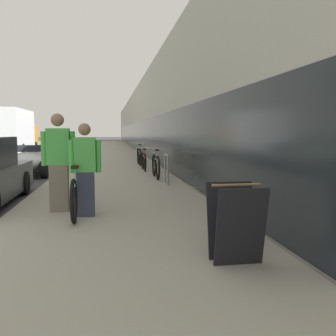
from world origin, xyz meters
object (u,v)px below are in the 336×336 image
(moving_truck, at_px, (11,132))
(cruiser_bike_nearest, at_px, (156,166))
(sandwich_board_sign, at_px, (236,223))
(person_rider, at_px, (85,170))
(cruiser_bike_middle, at_px, (144,161))
(person_bystander, at_px, (59,162))
(cruiser_bike_farthest, at_px, (139,156))
(bike_rack_hoop, at_px, (166,166))
(vintage_roadster_curbside, at_px, (28,162))
(tandem_bicycle, at_px, (78,191))

(moving_truck, bearing_deg, cruiser_bike_nearest, -62.16)
(cruiser_bike_nearest, xyz_separation_m, sandwich_board_sign, (-0.06, -7.83, 0.06))
(person_rider, height_order, cruiser_bike_middle, person_rider)
(person_bystander, xyz_separation_m, moving_truck, (-5.76, 20.13, 0.52))
(cruiser_bike_farthest, xyz_separation_m, moving_truck, (-8.00, 10.70, 1.03))
(sandwich_board_sign, bearing_deg, bike_rack_hoop, 88.42)
(cruiser_bike_farthest, distance_m, sandwich_board_sign, 12.58)
(cruiser_bike_middle, distance_m, moving_truck, 15.29)
(cruiser_bike_nearest, height_order, vintage_roadster_curbside, vintage_roadster_curbside)
(person_bystander, distance_m, vintage_roadster_curbside, 7.73)
(vintage_roadster_curbside, height_order, moving_truck, moving_truck)
(person_bystander, xyz_separation_m, cruiser_bike_nearest, (2.39, 4.69, -0.51))
(bike_rack_hoop, bearing_deg, moving_truck, 115.99)
(person_bystander, bearing_deg, person_rider, -44.25)
(cruiser_bike_middle, height_order, sandwich_board_sign, sandwich_board_sign)
(person_rider, distance_m, bike_rack_hoop, 4.19)
(bike_rack_hoop, bearing_deg, sandwich_board_sign, -91.58)
(bike_rack_hoop, relative_size, sandwich_board_sign, 0.94)
(bike_rack_hoop, xyz_separation_m, moving_truck, (-8.26, 16.95, 0.91))
(cruiser_bike_middle, xyz_separation_m, cruiser_bike_farthest, (0.01, 2.29, 0.03))
(sandwich_board_sign, bearing_deg, cruiser_bike_farthest, 90.42)
(person_rider, height_order, moving_truck, moving_truck)
(tandem_bicycle, bearing_deg, cruiser_bike_nearest, 67.36)
(vintage_roadster_curbside, xyz_separation_m, moving_truck, (-3.67, 12.71, 1.08))
(cruiser_bike_nearest, distance_m, cruiser_bike_farthest, 4.75)
(cruiser_bike_nearest, xyz_separation_m, moving_truck, (-8.16, 15.44, 1.03))
(tandem_bicycle, distance_m, vintage_roadster_curbside, 8.01)
(bike_rack_hoop, bearing_deg, cruiser_bike_middle, 93.94)
(person_rider, height_order, bike_rack_hoop, person_rider)
(cruiser_bike_farthest, height_order, vintage_roadster_curbside, vintage_roadster_curbside)
(tandem_bicycle, bearing_deg, bike_rack_hoop, 57.55)
(person_rider, bearing_deg, cruiser_bike_middle, 77.32)
(bike_rack_hoop, distance_m, vintage_roadster_curbside, 6.26)
(tandem_bicycle, xyz_separation_m, cruiser_bike_nearest, (2.04, 4.89, 0.00))
(sandwich_board_sign, bearing_deg, person_bystander, 126.52)
(person_rider, bearing_deg, tandem_bicycle, 118.03)
(person_bystander, relative_size, bike_rack_hoop, 2.14)
(cruiser_bike_middle, distance_m, cruiser_bike_farthest, 2.29)
(tandem_bicycle, height_order, sandwich_board_sign, tandem_bicycle)
(person_rider, relative_size, cruiser_bike_middle, 0.95)
(bike_rack_hoop, xyz_separation_m, cruiser_bike_nearest, (-0.11, 1.51, -0.12))
(moving_truck, bearing_deg, person_rider, -73.08)
(person_rider, height_order, sandwich_board_sign, person_rider)
(sandwich_board_sign, relative_size, vintage_roadster_curbside, 0.23)
(bike_rack_hoop, distance_m, moving_truck, 18.88)
(tandem_bicycle, xyz_separation_m, moving_truck, (-6.12, 20.33, 1.04))
(person_bystander, xyz_separation_m, sandwich_board_sign, (2.33, -3.14, -0.46))
(bike_rack_hoop, distance_m, sandwich_board_sign, 6.32)
(cruiser_bike_nearest, bearing_deg, sandwich_board_sign, -90.47)
(cruiser_bike_middle, height_order, moving_truck, moving_truck)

